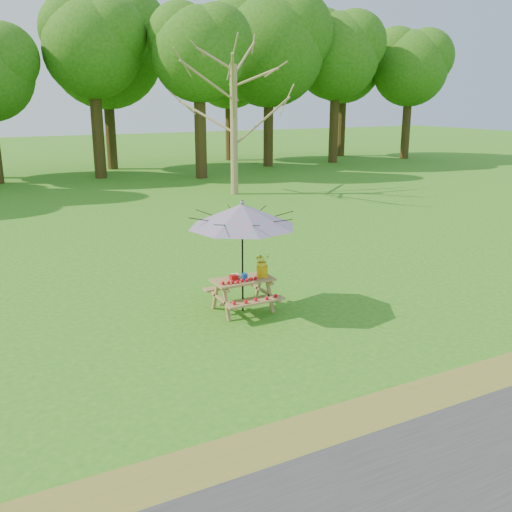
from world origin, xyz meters
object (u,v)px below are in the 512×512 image
bare_tree (233,6)px  flower_bucket (262,264)px  picnic_table (243,295)px  patio_umbrella (242,215)px

bare_tree → flower_bucket: bare_tree is taller
picnic_table → flower_bucket: bearing=-5.1°
bare_tree → patio_umbrella: size_ratio=5.19×
bare_tree → picnic_table: bare_tree is taller
picnic_table → patio_umbrella: patio_umbrella is taller
picnic_table → bare_tree: bearing=64.8°
bare_tree → patio_umbrella: bearing=-115.2°
picnic_table → flower_bucket: size_ratio=2.64×
bare_tree → picnic_table: 16.18m
bare_tree → flower_bucket: (-5.70, -13.06, -6.78)m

